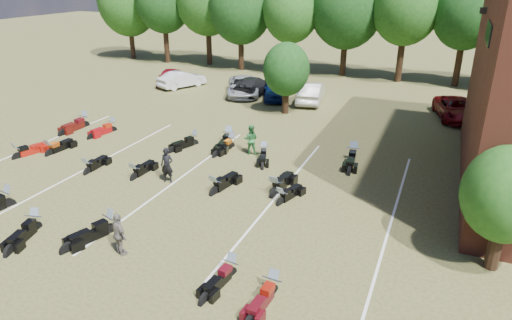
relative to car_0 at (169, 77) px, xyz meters
The scene contains 34 objects.
ground 24.59m from the car_0, 53.98° to the right, with size 160.00×160.00×0.00m, color brown.
car_0 is the anchor object (origin of this frame).
car_1 1.72m from the car_0, 17.26° to the right, with size 1.48×4.24×1.40m, color silver.
car_2 7.67m from the car_0, ahead, with size 2.43×5.26×1.46m, color #95989D.
car_3 8.32m from the car_0, ahead, with size 2.06×5.07×1.47m, color black.
car_4 10.45m from the car_0, ahead, with size 1.81×4.49×1.53m, color navy.
car_5 13.32m from the car_0, ahead, with size 1.65×4.73×1.56m, color #A3A39F.
car_6 23.59m from the car_0, ahead, with size 2.33×5.05×1.40m, color #610509.
person_black 20.62m from the car_0, 57.26° to the right, with size 0.62×0.41×1.70m, color black.
person_green 18.24m from the car_0, 43.08° to the right, with size 0.81×0.63×1.66m, color #296F34.
person_grey 26.49m from the car_0, 60.73° to the right, with size 0.95×0.39×1.62m, color #625A54.
motorcycle_2 22.96m from the car_0, 74.30° to the right, with size 0.76×2.40×1.34m, color black, non-canonical shape.
motorcycle_3 24.71m from the car_0, 69.00° to the right, with size 0.72×2.25×1.25m, color black, non-canonical shape.
motorcycle_4 24.96m from the car_0, 62.28° to the right, with size 0.76×2.38×1.32m, color black, non-canonical shape.
motorcycle_5 28.42m from the car_0, 53.10° to the right, with size 0.65×2.03×1.13m, color black, non-canonical shape.
motorcycle_6 29.67m from the car_0, 51.03° to the right, with size 0.67×2.11×1.18m, color #3F090F, non-canonical shape.
motorcycle_7 18.09m from the car_0, 83.42° to the right, with size 0.71×2.23×1.24m, color maroon, non-canonical shape.
motorcycle_8 17.25m from the car_0, 78.98° to the right, with size 0.72×2.25×1.25m, color black, non-canonical shape.
motorcycle_9 19.33m from the car_0, 69.02° to the right, with size 0.67×2.09×1.17m, color black, non-canonical shape.
motorcycle_10 20.05m from the car_0, 61.83° to the right, with size 0.67×2.11×1.18m, color black, non-canonical shape.
motorcycle_11 23.35m from the car_0, 45.67° to the right, with size 0.78×2.46×1.37m, color black, non-canonical shape.
motorcycle_12 22.34m from the car_0, 51.94° to the right, with size 0.74×2.33×1.30m, color black, non-canonical shape.
motorcycle_13 24.19m from the car_0, 45.80° to the right, with size 0.65×2.04×1.14m, color black, non-canonical shape.
motorcycle_14 12.42m from the car_0, 82.84° to the right, with size 0.81×2.53×1.41m, color #450D09, non-canonical shape.
motorcycle_15 12.95m from the car_0, 72.88° to the right, with size 0.71×2.23×1.24m, color maroon, non-canonical shape.
motorcycle_16 15.83m from the car_0, 52.04° to the right, with size 0.70×2.18×1.22m, color black, non-canonical shape.
motorcycle_17 16.94m from the car_0, 45.31° to the right, with size 0.68×2.15×1.20m, color black, non-canonical shape.
motorcycle_18 16.20m from the car_0, 44.97° to the right, with size 0.80×2.50×1.39m, color black, non-canonical shape.
motorcycle_19 18.98m from the car_0, 41.74° to the right, with size 0.67×2.12×1.18m, color black, non-canonical shape.
motorcycle_20 21.79m from the car_0, 30.97° to the right, with size 0.80×2.51×1.40m, color black, non-canonical shape.
tree_line 17.21m from the car_0, 34.13° to the left, with size 56.00×6.00×9.79m.
young_tree_near_building 31.36m from the car_0, 37.11° to the right, with size 2.80×2.80×4.16m.
young_tree_midfield 13.42m from the car_0, 19.37° to the right, with size 3.20×3.20×4.70m.
parking_lines 20.41m from the car_0, 55.84° to the right, with size 20.10×14.00×0.01m.
Camera 1 is at (8.21, -13.95, 9.27)m, focal length 32.00 mm.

